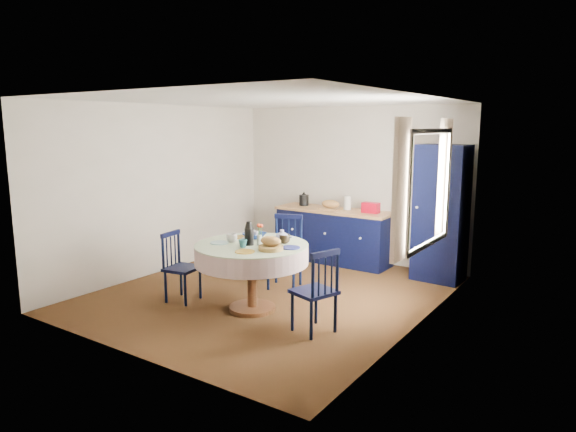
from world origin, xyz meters
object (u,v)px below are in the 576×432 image
(pantry_cabinet, at_px, (441,214))
(mug_a, at_px, (232,238))
(mug_c, at_px, (285,239))
(chair_far, at_px, (285,251))
(cobalt_bowl, at_px, (254,235))
(mug_d, at_px, (255,234))
(kitchen_counter, at_px, (334,234))
(dining_table, at_px, (252,255))
(chair_left, at_px, (180,266))
(mug_b, at_px, (243,243))
(chair_right, at_px, (316,290))

(pantry_cabinet, height_order, mug_a, pantry_cabinet)
(mug_c, bearing_deg, mug_a, -150.60)
(chair_far, bearing_deg, cobalt_bowl, -105.64)
(pantry_cabinet, xyz_separation_m, mug_d, (-1.64, -2.16, -0.11))
(kitchen_counter, xyz_separation_m, mug_a, (0.03, -2.58, 0.42))
(dining_table, xyz_separation_m, mug_d, (-0.19, 0.31, 0.17))
(chair_far, height_order, mug_d, chair_far)
(kitchen_counter, bearing_deg, chair_left, -103.76)
(mug_a, bearing_deg, mug_b, -25.17)
(kitchen_counter, height_order, dining_table, kitchen_counter)
(chair_left, relative_size, chair_right, 0.95)
(kitchen_counter, xyz_separation_m, cobalt_bowl, (0.11, -2.24, 0.40))
(kitchen_counter, relative_size, chair_left, 2.21)
(dining_table, xyz_separation_m, cobalt_bowl, (-0.18, 0.28, 0.16))
(mug_d, relative_size, cobalt_bowl, 0.34)
(mug_d, bearing_deg, chair_left, -145.61)
(chair_right, relative_size, mug_a, 7.01)
(chair_far, height_order, chair_right, chair_far)
(mug_c, bearing_deg, pantry_cabinet, 62.35)
(kitchen_counter, bearing_deg, mug_a, -89.06)
(kitchen_counter, distance_m, chair_left, 2.83)
(kitchen_counter, height_order, chair_far, kitchen_counter)
(kitchen_counter, relative_size, mug_b, 19.51)
(mug_a, bearing_deg, chair_right, -4.76)
(mug_b, distance_m, cobalt_bowl, 0.51)
(chair_left, bearing_deg, dining_table, -86.04)
(mug_b, bearing_deg, mug_c, 57.90)
(chair_far, distance_m, mug_c, 0.95)
(mug_c, bearing_deg, kitchen_counter, 104.40)
(pantry_cabinet, relative_size, chair_right, 2.08)
(kitchen_counter, bearing_deg, mug_d, -87.07)
(pantry_cabinet, relative_size, mug_c, 14.16)
(chair_left, bearing_deg, mug_b, -96.72)
(chair_far, distance_m, mug_d, 0.76)
(pantry_cabinet, bearing_deg, mug_d, -124.28)
(pantry_cabinet, bearing_deg, mug_b, -115.42)
(chair_left, distance_m, mug_a, 0.85)
(dining_table, xyz_separation_m, chair_right, (0.98, -0.16, -0.22))
(mug_b, height_order, cobalt_bowl, mug_b)
(chair_right, xyz_separation_m, mug_b, (-0.97, -0.03, 0.39))
(pantry_cabinet, distance_m, mug_b, 3.02)
(pantry_cabinet, bearing_deg, cobalt_bowl, -123.69)
(chair_right, height_order, cobalt_bowl, chair_right)
(chair_left, xyz_separation_m, chair_far, (0.78, 1.21, 0.06))
(cobalt_bowl, bearing_deg, chair_right, -20.71)
(mug_c, bearing_deg, mug_b, -122.10)
(kitchen_counter, xyz_separation_m, pantry_cabinet, (1.74, -0.05, 0.52))
(chair_far, bearing_deg, chair_right, -60.92)
(chair_right, relative_size, mug_d, 10.03)
(pantry_cabinet, xyz_separation_m, chair_far, (-1.65, -1.49, -0.47))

